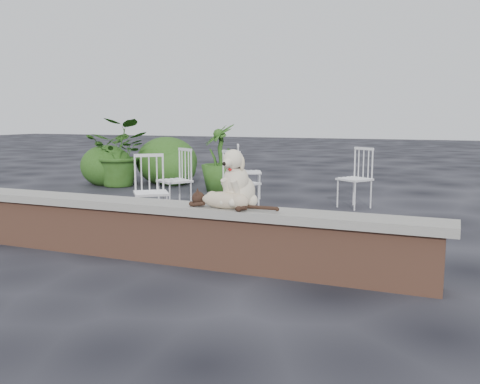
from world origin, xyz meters
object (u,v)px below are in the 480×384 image
at_px(cat, 225,199).
at_px(chair_a, 151,192).
at_px(chair_c, 241,182).
at_px(chair_d, 355,178).
at_px(potted_plant_a, 121,152).
at_px(chair_e, 249,171).
at_px(potted_plant_b, 220,158).
at_px(chair_b, 175,180).
at_px(dog, 240,177).

distance_m(cat, chair_a, 2.13).
relative_size(chair_c, chair_d, 1.00).
height_order(chair_a, potted_plant_a, potted_plant_a).
height_order(chair_e, potted_plant_b, potted_plant_b).
xyz_separation_m(chair_b, potted_plant_a, (-2.41, 2.03, 0.22)).
distance_m(potted_plant_a, potted_plant_b, 2.18).
distance_m(chair_b, potted_plant_b, 2.16).
distance_m(chair_d, potted_plant_a, 4.95).
distance_m(dog, chair_a, 2.13).
xyz_separation_m(cat, chair_e, (-1.43, 4.18, -0.20)).
relative_size(chair_c, chair_a, 1.00).
height_order(cat, chair_b, chair_b).
relative_size(chair_e, potted_plant_a, 0.68).
bearing_deg(potted_plant_a, potted_plant_b, 2.88).
bearing_deg(chair_c, dog, 138.89).
height_order(chair_a, potted_plant_b, potted_plant_b).
bearing_deg(potted_plant_b, chair_b, -83.94).
bearing_deg(chair_b, potted_plant_a, 171.89).
relative_size(chair_b, chair_a, 1.00).
bearing_deg(chair_d, chair_b, -120.25).
distance_m(chair_a, potted_plant_b, 3.43).
distance_m(chair_e, chair_c, 1.56).
height_order(dog, potted_plant_b, potted_plant_b).
distance_m(chair_b, chair_c, 1.05).
bearing_deg(cat, chair_d, 92.28).
bearing_deg(chair_c, chair_d, -114.13).
bearing_deg(cat, chair_a, 150.16).
bearing_deg(dog, chair_d, 93.21).
bearing_deg(chair_d, chair_a, -97.78).
distance_m(cat, chair_e, 4.42).
bearing_deg(chair_a, chair_e, 48.33).
bearing_deg(potted_plant_b, potted_plant_a, -177.12).
distance_m(dog, potted_plant_a, 6.33).
relative_size(chair_e, potted_plant_b, 0.73).
height_order(chair_c, chair_d, same).
bearing_deg(potted_plant_b, dog, -63.17).
bearing_deg(dog, cat, -108.71).
xyz_separation_m(chair_e, chair_c, (0.47, -1.49, 0.00)).
bearing_deg(cat, chair_e, 118.21).
relative_size(dog, potted_plant_b, 0.43).
xyz_separation_m(potted_plant_a, potted_plant_b, (2.18, 0.11, -0.05)).
relative_size(potted_plant_a, potted_plant_b, 1.08).
distance_m(chair_d, chair_a, 3.29).
bearing_deg(potted_plant_a, chair_e, -8.20).
bearing_deg(chair_a, chair_c, 25.47).
distance_m(chair_b, chair_e, 1.70).
relative_size(cat, chair_a, 1.11).
bearing_deg(cat, potted_plant_b, 124.66).
distance_m(dog, chair_b, 3.22).
height_order(chair_d, chair_a, same).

